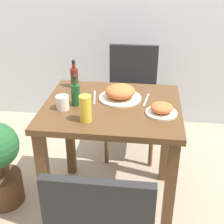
{
  "coord_description": "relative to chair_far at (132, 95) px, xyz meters",
  "views": [
    {
      "loc": [
        0.2,
        -1.66,
        1.58
      ],
      "look_at": [
        0.0,
        0.0,
        0.72
      ],
      "focal_mm": 50.0,
      "sensor_mm": 36.0,
      "label": 1
    }
  ],
  "objects": [
    {
      "name": "juice_glass",
      "position": [
        -0.19,
        -0.93,
        0.32
      ],
      "size": [
        0.06,
        0.06,
        0.15
      ],
      "color": "gold",
      "rests_on": "dining_table"
    },
    {
      "name": "food_plate",
      "position": [
        -0.04,
        -0.63,
        0.29
      ],
      "size": [
        0.26,
        0.26,
        0.09
      ],
      "color": "beige",
      "rests_on": "dining_table"
    },
    {
      "name": "side_plate",
      "position": [
        0.21,
        -0.79,
        0.28
      ],
      "size": [
        0.18,
        0.18,
        0.07
      ],
      "color": "beige",
      "rests_on": "dining_table"
    },
    {
      "name": "sauce_bottle",
      "position": [
        -0.29,
        -0.74,
        0.32
      ],
      "size": [
        0.05,
        0.05,
        0.19
      ],
      "color": "#194C23",
      "rests_on": "dining_table"
    },
    {
      "name": "dining_table",
      "position": [
        -0.08,
        -0.71,
        0.1
      ],
      "size": [
        0.82,
        0.7,
        0.77
      ],
      "color": "brown",
      "rests_on": "ground_plane"
    },
    {
      "name": "fork_utensil",
      "position": [
        -0.2,
        -0.63,
        0.25
      ],
      "size": [
        0.04,
        0.2,
        0.0
      ],
      "rotation": [
        0.0,
        0.0,
        1.73
      ],
      "color": "silver",
      "rests_on": "dining_table"
    },
    {
      "name": "ground_plane",
      "position": [
        -0.08,
        -0.71,
        -0.52
      ],
      "size": [
        16.0,
        16.0,
        0.0
      ],
      "primitive_type": "plane",
      "color": "tan"
    },
    {
      "name": "spoon_utensil",
      "position": [
        0.12,
        -0.63,
        0.25
      ],
      "size": [
        0.03,
        0.18,
        0.0
      ],
      "rotation": [
        0.0,
        0.0,
        1.43
      ],
      "color": "silver",
      "rests_on": "dining_table"
    },
    {
      "name": "condiment_bottle",
      "position": [
        -0.36,
        -0.47,
        0.32
      ],
      "size": [
        0.05,
        0.05,
        0.19
      ],
      "color": "maroon",
      "rests_on": "dining_table"
    },
    {
      "name": "drink_cup",
      "position": [
        -0.35,
        -0.8,
        0.29
      ],
      "size": [
        0.07,
        0.07,
        0.08
      ],
      "color": "silver",
      "rests_on": "dining_table"
    },
    {
      "name": "chair_far",
      "position": [
        0.0,
        0.0,
        0.0
      ],
      "size": [
        0.42,
        0.42,
        0.91
      ],
      "color": "black",
      "rests_on": "ground_plane"
    }
  ]
}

